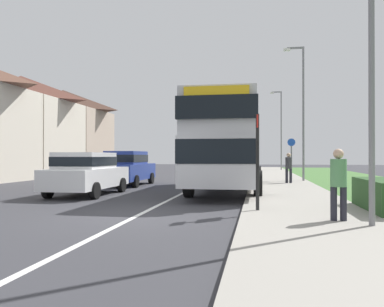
# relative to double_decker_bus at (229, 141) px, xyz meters

# --- Properties ---
(ground_plane) EXTENTS (120.00, 120.00, 0.00)m
(ground_plane) POSITION_rel_double_decker_bus_xyz_m (-1.76, -7.33, -2.14)
(ground_plane) COLOR #38383D
(lane_marking_centre) EXTENTS (0.14, 60.00, 0.01)m
(lane_marking_centre) POSITION_rel_double_decker_bus_xyz_m (-1.76, 0.67, -2.14)
(lane_marking_centre) COLOR silver
(lane_marking_centre) RESTS_ON ground_plane
(pavement_near_side) EXTENTS (3.20, 68.00, 0.12)m
(pavement_near_side) POSITION_rel_double_decker_bus_xyz_m (2.44, -1.33, -2.08)
(pavement_near_side) COLOR #9E998E
(pavement_near_side) RESTS_ON ground_plane
(double_decker_bus) EXTENTS (2.80, 10.45, 3.70)m
(double_decker_bus) POSITION_rel_double_decker_bus_xyz_m (0.00, 0.00, 0.00)
(double_decker_bus) COLOR #BCBCC1
(double_decker_bus) RESTS_ON ground_plane
(parked_car_white) EXTENTS (1.98, 4.39, 1.64)m
(parked_car_white) POSITION_rel_double_decker_bus_xyz_m (-5.25, -2.79, -1.24)
(parked_car_white) COLOR silver
(parked_car_white) RESTS_ON ground_plane
(parked_car_blue) EXTENTS (1.90, 4.44, 1.75)m
(parked_car_blue) POSITION_rel_double_decker_bus_xyz_m (-5.36, 2.27, -1.19)
(parked_car_blue) COLOR navy
(parked_car_blue) RESTS_ON ground_plane
(pedestrian_at_stop) EXTENTS (0.34, 0.34, 1.67)m
(pedestrian_at_stop) POSITION_rel_double_decker_bus_xyz_m (2.96, -8.12, -1.17)
(pedestrian_at_stop) COLOR #23232D
(pedestrian_at_stop) RESTS_ON ground_plane
(pedestrian_walking_away) EXTENTS (0.34, 0.34, 1.67)m
(pedestrian_walking_away) POSITION_rel_double_decker_bus_xyz_m (2.82, 3.78, -1.17)
(pedestrian_walking_away) COLOR #23232D
(pedestrian_walking_away) RESTS_ON ground_plane
(bus_stop_sign) EXTENTS (0.09, 0.52, 2.60)m
(bus_stop_sign) POSITION_rel_double_decker_bus_xyz_m (1.24, -6.74, -0.60)
(bus_stop_sign) COLOR black
(bus_stop_sign) RESTS_ON ground_plane
(cycle_route_sign) EXTENTS (0.44, 0.08, 2.52)m
(cycle_route_sign) POSITION_rel_double_decker_bus_xyz_m (3.15, 6.20, -0.71)
(cycle_route_sign) COLOR slate
(cycle_route_sign) RESTS_ON ground_plane
(street_lamp_near) EXTENTS (1.14, 0.20, 7.38)m
(street_lamp_near) POSITION_rel_double_decker_bus_xyz_m (3.40, -8.64, 2.10)
(street_lamp_near) COLOR slate
(street_lamp_near) RESTS_ON ground_plane
(street_lamp_mid) EXTENTS (1.14, 0.20, 7.68)m
(street_lamp_mid) POSITION_rel_double_decker_bus_xyz_m (3.68, 5.82, 2.25)
(street_lamp_mid) COLOR slate
(street_lamp_mid) RESTS_ON ground_plane
(street_lamp_far) EXTENTS (1.14, 0.20, 8.03)m
(street_lamp_far) POSITION_rel_double_decker_bus_xyz_m (3.47, 23.40, 2.43)
(street_lamp_far) COLOR slate
(street_lamp_far) RESTS_ON ground_plane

